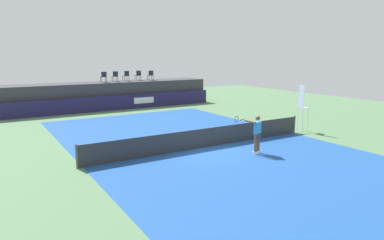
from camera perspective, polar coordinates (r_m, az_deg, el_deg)
ground_plane at (r=19.56m, az=-2.58°, el=-2.53°), size 48.00×48.00×0.00m
court_inner at (r=17.07m, az=2.33°, el=-4.50°), size 12.00×22.00×0.00m
sponsor_wall at (r=28.94m, az=-12.72°, el=2.76°), size 18.00×0.22×1.20m
spectator_platform at (r=30.58m, az=-13.88°, el=4.07°), size 18.00×2.80×2.20m
spectator_chair_far_left at (r=30.10m, az=-14.40°, el=7.00°), size 0.46×0.46×0.89m
spectator_chair_left at (r=30.54m, az=-12.60°, el=7.12°), size 0.46×0.46×0.89m
spectator_chair_center at (r=31.14m, az=-10.84°, el=7.25°), size 0.48×0.48×0.89m
spectator_chair_right at (r=31.64m, az=-8.89°, el=7.37°), size 0.45×0.45×0.89m
spectator_chair_far_right at (r=31.60m, az=-6.87°, el=7.42°), size 0.48×0.48×0.89m
umpire_chair at (r=21.24m, az=17.75°, el=2.38°), size 0.47×0.47×2.76m
tennis_net at (r=16.95m, az=2.34°, el=-2.96°), size 12.40×0.02×0.95m
net_post_near at (r=14.54m, az=-18.50°, el=-5.74°), size 0.10×0.10×1.00m
net_post_far at (r=20.97m, az=16.55°, el=-0.67°), size 0.10×0.10×1.00m
tennis_player at (r=16.07m, az=10.63°, el=-2.13°), size 0.96×1.09×1.77m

